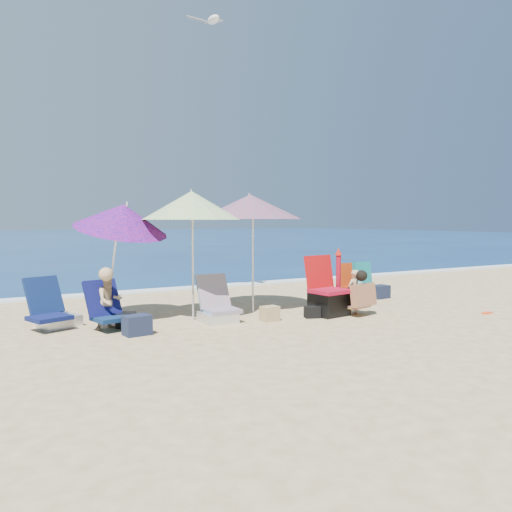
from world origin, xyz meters
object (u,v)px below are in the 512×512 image
furled_umbrella (338,277)px  person_left (108,301)px  person_center (357,293)px  chair_rainbow (218,310)px  camp_chair_right (356,290)px  camp_chair_left (328,298)px  seagull (212,20)px  chair_navy (53,314)px  umbrella_blue (122,217)px  umbrella_striped (192,205)px  umbrella_turquoise (250,207)px

furled_umbrella → person_left: 4.20m
person_left → furled_umbrella: bearing=-8.4°
person_center → chair_rainbow: bearing=164.1°
camp_chair_right → person_left: bearing=176.9°
camp_chair_left → seagull: bearing=118.5°
furled_umbrella → chair_navy: furled_umbrella is taller
furled_umbrella → chair_rainbow: (-2.38, 0.29, -0.46)m
camp_chair_left → umbrella_blue: bearing=158.5°
person_center → person_left: 4.39m
chair_rainbow → camp_chair_left: camp_chair_left is taller
chair_navy → camp_chair_left: size_ratio=0.91×
camp_chair_left → seagull: seagull is taller
camp_chair_left → umbrella_striped: bearing=158.9°
furled_umbrella → person_center: furled_umbrella is taller
umbrella_striped → person_center: 3.40m
chair_rainbow → umbrella_turquoise: bearing=34.6°
chair_rainbow → camp_chair_left: bearing=-13.0°
camp_chair_left → seagull: (-1.24, 2.27, 5.46)m
umbrella_turquoise → seagull: size_ratio=3.34×
umbrella_striped → camp_chair_right: umbrella_striped is taller
chair_navy → camp_chair_left: camp_chair_left is taller
chair_rainbow → seagull: bearing=66.9°
umbrella_turquoise → person_center: size_ratio=3.07×
umbrella_blue → camp_chair_left: (3.38, -1.33, -1.46)m
umbrella_striped → camp_chair_left: umbrella_striped is taller
furled_umbrella → camp_chair_right: size_ratio=1.33×
seagull → chair_navy: bearing=-164.8°
camp_chair_left → person_left: (-3.77, 0.78, 0.13)m
furled_umbrella → camp_chair_right: bearing=25.3°
chair_rainbow → person_left: person_left is taller
chair_navy → camp_chair_left: (4.53, -1.38, 0.11)m
person_left → umbrella_striped: bearing=3.9°
chair_navy → umbrella_striped: bearing=-12.4°
person_left → seagull: bearing=30.4°
chair_rainbow → camp_chair_left: size_ratio=0.73×
person_left → camp_chair_right: bearing=-3.1°
umbrella_blue → person_left: bearing=-125.4°
umbrella_turquoise → person_center: 2.59m
umbrella_striped → camp_chair_right: size_ratio=2.49×
chair_navy → camp_chair_right: (5.65, -0.85, 0.11)m
umbrella_turquoise → camp_chair_left: 2.26m
camp_chair_right → person_left: size_ratio=0.91×
chair_rainbow → seagull: seagull is taller
seagull → furled_umbrella: bearing=-52.5°
camp_chair_left → seagull: 6.04m
chair_rainbow → furled_umbrella: bearing=-6.9°
umbrella_striped → seagull: seagull is taller
furled_umbrella → chair_navy: (-4.91, 1.20, -0.45)m
furled_umbrella → seagull: (-1.61, 2.10, 5.11)m
chair_rainbow → person_center: bearing=-15.9°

